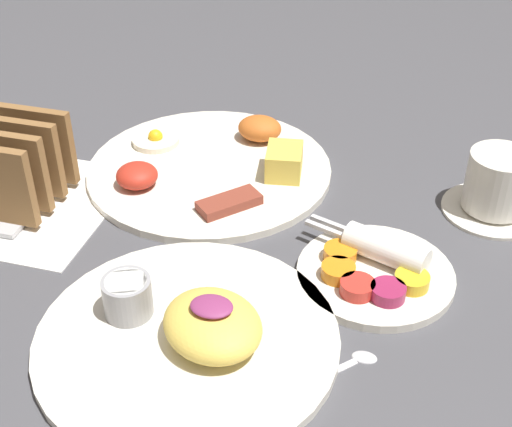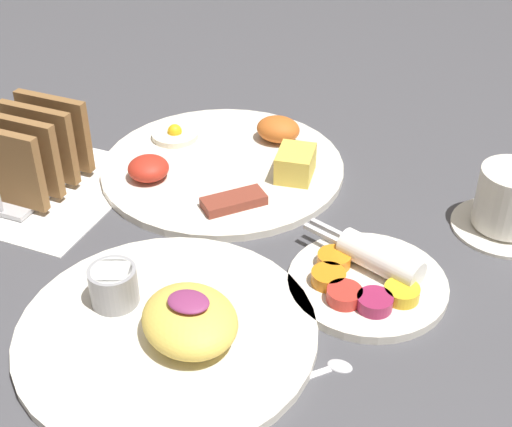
{
  "view_description": "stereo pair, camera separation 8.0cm",
  "coord_description": "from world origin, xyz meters",
  "px_view_note": "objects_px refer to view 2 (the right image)",
  "views": [
    {
      "loc": [
        0.24,
        -0.58,
        0.49
      ],
      "look_at": [
        0.07,
        0.05,
        0.03
      ],
      "focal_mm": 50.0,
      "sensor_mm": 36.0,
      "label": 1
    },
    {
      "loc": [
        0.32,
        -0.55,
        0.49
      ],
      "look_at": [
        0.07,
        0.05,
        0.03
      ],
      "focal_mm": 50.0,
      "sensor_mm": 36.0,
      "label": 2
    }
  ],
  "objects_px": {
    "plate_condiments": "(367,279)",
    "plate_foreground": "(169,325)",
    "coffee_cup": "(509,203)",
    "plate_breakfast": "(226,163)",
    "toast_rack": "(32,152)"
  },
  "relations": [
    {
      "from": "plate_foreground",
      "to": "coffee_cup",
      "type": "distance_m",
      "value": 0.41
    },
    {
      "from": "plate_foreground",
      "to": "plate_condiments",
      "type": "bearing_deg",
      "value": 42.29
    },
    {
      "from": "plate_breakfast",
      "to": "toast_rack",
      "type": "bearing_deg",
      "value": -146.95
    },
    {
      "from": "plate_breakfast",
      "to": "coffee_cup",
      "type": "bearing_deg",
      "value": 0.98
    },
    {
      "from": "plate_foreground",
      "to": "coffee_cup",
      "type": "relative_size",
      "value": 2.42
    },
    {
      "from": "plate_condiments",
      "to": "coffee_cup",
      "type": "xyz_separation_m",
      "value": [
        0.12,
        0.16,
        0.02
      ]
    },
    {
      "from": "plate_condiments",
      "to": "toast_rack",
      "type": "bearing_deg",
      "value": 176.54
    },
    {
      "from": "plate_breakfast",
      "to": "plate_foreground",
      "type": "xyz_separation_m",
      "value": [
        0.08,
        -0.3,
        0.0
      ]
    },
    {
      "from": "plate_condiments",
      "to": "plate_foreground",
      "type": "bearing_deg",
      "value": -137.71
    },
    {
      "from": "plate_foreground",
      "to": "toast_rack",
      "type": "xyz_separation_m",
      "value": [
        -0.28,
        0.17,
        0.04
      ]
    },
    {
      "from": "coffee_cup",
      "to": "plate_foreground",
      "type": "bearing_deg",
      "value": -132.02
    },
    {
      "from": "toast_rack",
      "to": "coffee_cup",
      "type": "distance_m",
      "value": 0.57
    },
    {
      "from": "plate_foreground",
      "to": "toast_rack",
      "type": "bearing_deg",
      "value": 148.78
    },
    {
      "from": "plate_breakfast",
      "to": "plate_condiments",
      "type": "relative_size",
      "value": 1.86
    },
    {
      "from": "plate_breakfast",
      "to": "toast_rack",
      "type": "distance_m",
      "value": 0.24
    }
  ]
}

